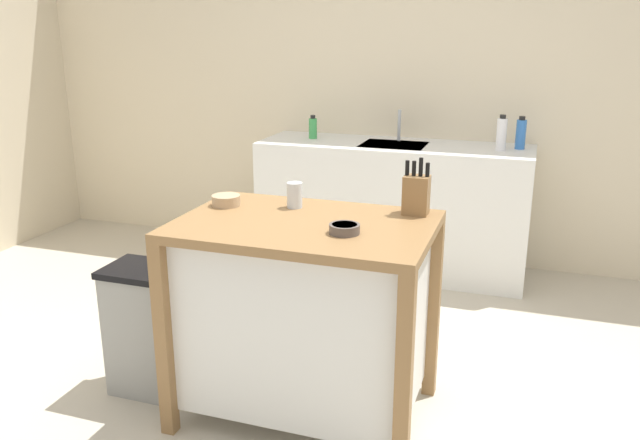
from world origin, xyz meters
name	(u,v)px	position (x,y,z in m)	size (l,w,h in m)	color
ground_plane	(296,399)	(0.00, 0.00, 0.00)	(6.97, 6.97, 0.00)	#BCB29E
wall_back	(402,83)	(0.00, 2.21, 1.30)	(5.97, 0.10, 2.60)	beige
kitchen_island	(305,309)	(0.08, -0.07, 0.51)	(1.08, 0.73, 0.91)	olive
knife_block	(416,194)	(0.50, 0.20, 1.00)	(0.11, 0.09, 0.25)	olive
bowl_stoneware_deep	(344,228)	(0.28, -0.17, 0.93)	(0.12, 0.12, 0.04)	#564C47
bowl_ceramic_small	(226,200)	(-0.35, 0.05, 0.94)	(0.13, 0.13, 0.05)	tan
drinking_cup	(295,195)	(-0.04, 0.12, 0.97)	(0.07, 0.07, 0.12)	silver
trash_bin	(148,329)	(-0.70, -0.13, 0.32)	(0.36, 0.28, 0.63)	gray
sink_counter	(392,207)	(0.04, 1.86, 0.46)	(1.89, 0.60, 0.91)	silver
sink_faucet	(399,125)	(0.04, 2.00, 1.02)	(0.02, 0.02, 0.22)	#B7BCC1
bottle_hand_soap	(313,128)	(-0.57, 1.89, 0.99)	(0.06, 0.06, 0.17)	green
bottle_spray_cleaner	(501,134)	(0.75, 1.85, 1.02)	(0.07, 0.07, 0.23)	white
bottle_dish_soap	(521,134)	(0.87, 1.94, 1.02)	(0.07, 0.07, 0.22)	blue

